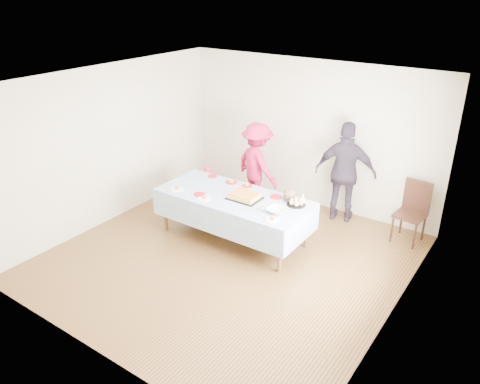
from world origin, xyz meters
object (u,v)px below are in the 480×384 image
(dining_chair, at_px, (413,208))
(adult_left, at_px, (257,165))
(party_table, at_px, (233,199))
(birthday_cake, at_px, (245,196))

(dining_chair, xyz_separation_m, adult_left, (-2.78, -0.34, 0.24))
(party_table, distance_m, adult_left, 1.36)
(party_table, bearing_deg, birthday_cake, 2.65)
(dining_chair, bearing_deg, birthday_cake, -137.38)
(birthday_cake, relative_size, adult_left, 0.31)
(party_table, relative_size, adult_left, 1.56)
(party_table, xyz_separation_m, adult_left, (-0.39, 1.30, 0.08))
(party_table, height_order, adult_left, adult_left)
(birthday_cake, relative_size, dining_chair, 0.50)
(party_table, distance_m, birthday_cake, 0.23)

